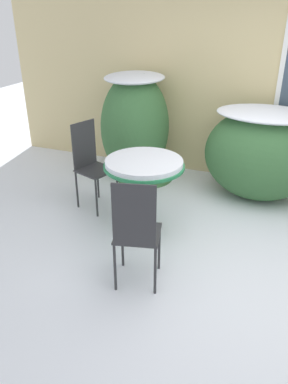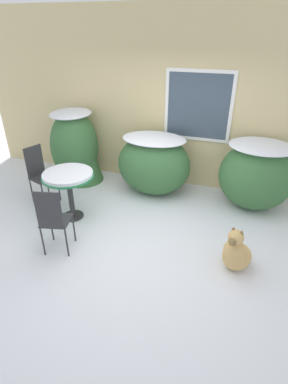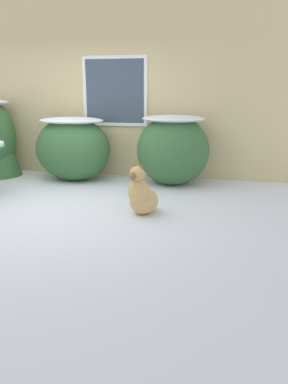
% 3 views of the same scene
% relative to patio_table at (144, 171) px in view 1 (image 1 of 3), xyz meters
% --- Properties ---
extents(ground_plane, '(16.00, 16.00, 0.00)m').
position_rel_patio_table_xyz_m(ground_plane, '(1.18, -0.35, -0.70)').
color(ground_plane, white).
extents(shrub_left, '(0.91, 1.02, 1.44)m').
position_rel_patio_table_xyz_m(shrub_left, '(-0.64, 1.31, 0.05)').
color(shrub_left, '#386638').
rests_on(shrub_left, ground_plane).
extents(shrub_middle, '(1.36, 0.97, 1.14)m').
position_rel_patio_table_xyz_m(shrub_middle, '(1.04, 1.25, -0.10)').
color(shrub_middle, '#386638').
rests_on(shrub_middle, ground_plane).
extents(evergreen_bush, '(0.82, 0.82, 1.44)m').
position_rel_patio_table_xyz_m(evergreen_bush, '(-0.51, 1.31, 0.01)').
color(evergreen_bush, '#386638').
rests_on(evergreen_bush, ground_plane).
extents(patio_table, '(0.82, 0.82, 0.82)m').
position_rel_patio_table_xyz_m(patio_table, '(0.00, 0.00, 0.00)').
color(patio_table, '#2D2D30').
rests_on(patio_table, ground_plane).
extents(patio_chair_near_table, '(0.48, 0.48, 1.03)m').
position_rel_patio_table_xyz_m(patio_chair_near_table, '(-0.79, 0.32, -0.15)').
color(patio_chair_near_table, '#2D2D30').
rests_on(patio_chair_near_table, ground_plane).
extents(patio_chair_far_side, '(0.45, 0.45, 1.03)m').
position_rel_patio_table_xyz_m(patio_chair_far_side, '(0.26, -0.85, -0.15)').
color(patio_chair_far_side, '#2D2D30').
rests_on(patio_chair_far_side, ground_plane).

